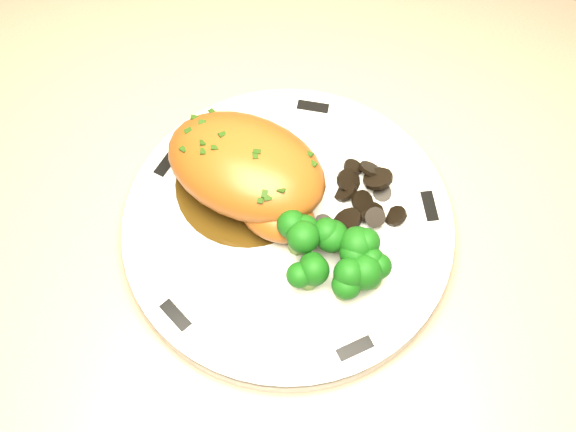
# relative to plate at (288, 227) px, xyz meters

# --- Properties ---
(plate) EXTENTS (0.32, 0.32, 0.02)m
(plate) POSITION_rel_plate_xyz_m (0.00, 0.00, 0.00)
(plate) COLOR silver
(plate) RESTS_ON counter
(rim_accent_0) EXTENTS (0.02, 0.03, 0.00)m
(rim_accent_0) POSITION_rel_plate_xyz_m (0.10, 0.03, 0.01)
(rim_accent_0) COLOR black
(rim_accent_0) RESTS_ON plate
(rim_accent_1) EXTENTS (0.03, 0.01, 0.00)m
(rim_accent_1) POSITION_rel_plate_xyz_m (0.00, 0.11, 0.01)
(rim_accent_1) COLOR black
(rim_accent_1) RESTS_ON plate
(rim_accent_2) EXTENTS (0.02, 0.03, 0.00)m
(rim_accent_2) POSITION_rel_plate_xyz_m (-0.10, 0.04, 0.01)
(rim_accent_2) COLOR black
(rim_accent_2) RESTS_ON plate
(rim_accent_3) EXTENTS (0.03, 0.02, 0.00)m
(rim_accent_3) POSITION_rel_plate_xyz_m (-0.07, -0.08, 0.01)
(rim_accent_3) COLOR black
(rim_accent_3) RESTS_ON plate
(rim_accent_4) EXTENTS (0.03, 0.02, 0.00)m
(rim_accent_4) POSITION_rel_plate_xyz_m (0.06, -0.09, 0.01)
(rim_accent_4) COLOR black
(rim_accent_4) RESTS_ON plate
(gravy_pool) EXTENTS (0.11, 0.11, 0.00)m
(gravy_pool) POSITION_rel_plate_xyz_m (-0.04, 0.03, 0.01)
(gravy_pool) COLOR #38250A
(gravy_pool) RESTS_ON plate
(chicken_breast) EXTENTS (0.14, 0.12, 0.05)m
(chicken_breast) POSITION_rel_plate_xyz_m (-0.03, 0.02, 0.03)
(chicken_breast) COLOR #954D19
(chicken_breast) RESTS_ON plate
(mushroom_pile) EXTENTS (0.08, 0.06, 0.02)m
(mushroom_pile) POSITION_rel_plate_xyz_m (0.04, 0.02, 0.01)
(mushroom_pile) COLOR black
(mushroom_pile) RESTS_ON plate
(broccoli_florets) EXTENTS (0.08, 0.06, 0.03)m
(broccoli_florets) POSITION_rel_plate_xyz_m (0.04, -0.03, 0.03)
(broccoli_florets) COLOR olive
(broccoli_florets) RESTS_ON plate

